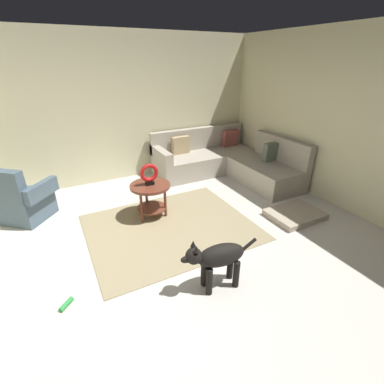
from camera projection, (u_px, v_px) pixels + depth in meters
The scene contains 11 objects.
ground_plane at pixel (182, 261), 3.45m from camera, with size 6.00×6.00×0.10m, color silver.
wall_back at pixel (113, 110), 5.19m from camera, with size 6.00×0.12×2.70m, color beige.
wall_right at pixel (361, 125), 4.07m from camera, with size 0.12×6.00×2.70m, color beige.
area_rug at pixel (171, 227), 4.05m from camera, with size 2.30×1.90×0.01m, color tan.
sectional_couch at pixel (226, 162), 5.74m from camera, with size 2.20×2.25×0.88m.
armchair at pixel (22, 201), 4.11m from camera, with size 1.00×0.98×0.88m.
side_table at pixel (150, 192), 4.16m from camera, with size 0.60×0.60×0.54m.
torus_sculpture at pixel (149, 174), 4.03m from camera, with size 0.28×0.08×0.33m.
dog_bed_mat at pixel (295, 214), 4.30m from camera, with size 0.80×0.60×0.09m, color #B2A38E.
dog at pixel (217, 258), 2.84m from camera, with size 0.85×0.28×0.63m.
dog_toy_rope at pixel (66, 304), 2.75m from camera, with size 0.05×0.05×0.16m, color green.
Camera 1 is at (-1.16, -2.48, 2.22)m, focal length 25.95 mm.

